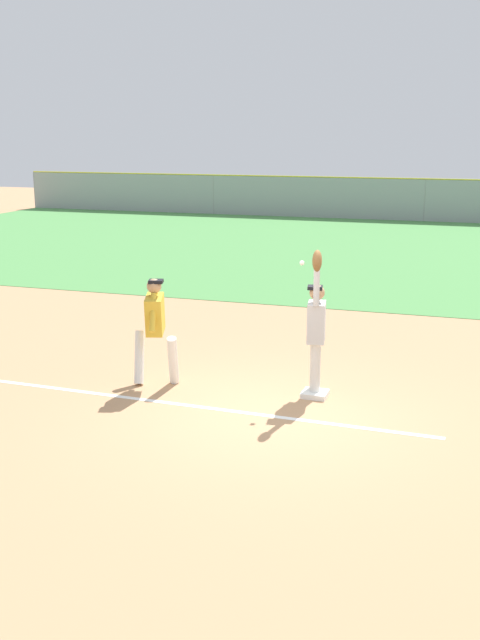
# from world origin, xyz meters

# --- Properties ---
(ground_plane) EXTENTS (75.87, 75.87, 0.00)m
(ground_plane) POSITION_xyz_m (0.00, 0.00, 0.00)
(ground_plane) COLOR tan
(outfield_grass) EXTENTS (40.09, 18.38, 0.01)m
(outfield_grass) POSITION_xyz_m (0.00, 15.97, 0.01)
(outfield_grass) COLOR #4C8C47
(outfield_grass) RESTS_ON ground_plane
(chalk_foul_line) EXTENTS (12.00, 0.46, 0.01)m
(chalk_foul_line) POSITION_xyz_m (-3.60, 0.04, 0.00)
(chalk_foul_line) COLOR white
(chalk_foul_line) RESTS_ON ground_plane
(first_base) EXTENTS (0.38, 0.38, 0.08)m
(first_base) POSITION_xyz_m (0.40, 0.94, 0.04)
(first_base) COLOR white
(first_base) RESTS_ON ground_plane
(fielder) EXTENTS (0.33, 0.90, 2.28)m
(fielder) POSITION_xyz_m (0.38, 1.02, 1.12)
(fielder) COLOR silver
(fielder) RESTS_ON ground_plane
(runner) EXTENTS (0.85, 0.83, 1.72)m
(runner) POSITION_xyz_m (-2.14, 0.73, 1.00)
(runner) COLOR white
(runner) RESTS_ON ground_plane
(baseball) EXTENTS (0.07, 0.07, 0.07)m
(baseball) POSITION_xyz_m (0.11, 1.12, 2.02)
(baseball) COLOR white
(outfield_fence) EXTENTS (40.17, 0.08, 1.91)m
(outfield_fence) POSITION_xyz_m (0.00, 25.16, 0.96)
(outfield_fence) COLOR #93999E
(outfield_fence) RESTS_ON ground_plane
(parked_car_white) EXTENTS (4.59, 2.51, 1.25)m
(parked_car_white) POSITION_xyz_m (-9.79, 27.51, 0.67)
(parked_car_white) COLOR white
(parked_car_white) RESTS_ON ground_plane
(parked_car_green) EXTENTS (4.41, 2.13, 1.25)m
(parked_car_green) POSITION_xyz_m (-4.32, 27.54, 0.67)
(parked_car_green) COLOR #1E6B33
(parked_car_green) RESTS_ON ground_plane
(parked_car_red) EXTENTS (4.44, 2.19, 1.25)m
(parked_car_red) POSITION_xyz_m (0.68, 28.06, 0.67)
(parked_car_red) COLOR #B21E1E
(parked_car_red) RESTS_ON ground_plane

